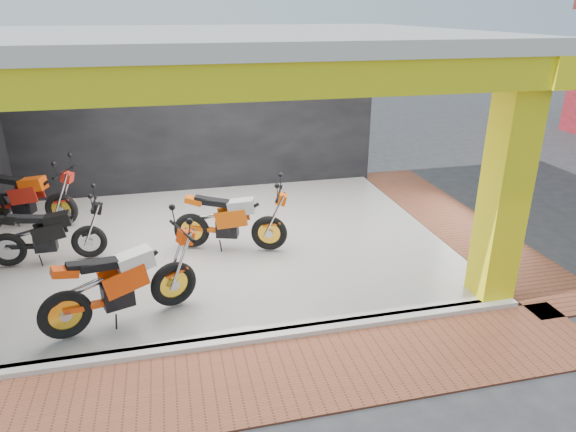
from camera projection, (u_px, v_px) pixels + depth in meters
name	position (u px, v px, depth m)	size (l,w,h in m)	color
ground	(231.00, 302.00, 7.55)	(80.00, 80.00, 0.00)	#2D2D30
showroom_floor	(217.00, 243.00, 9.33)	(8.00, 6.00, 0.10)	silver
showroom_ceiling	(205.00, 37.00, 8.00)	(8.40, 6.40, 0.20)	beige
back_wall	(198.00, 118.00, 11.49)	(8.20, 0.20, 3.50)	black
corner_column	(506.00, 187.00, 7.02)	(0.50, 0.50, 3.50)	yellow
header_beam_front	(230.00, 81.00, 5.41)	(8.40, 0.30, 0.40)	yellow
header_beam_right	(436.00, 53.00, 8.97)	(0.30, 6.40, 0.40)	yellow
floor_kerb	(241.00, 340.00, 6.61)	(8.00, 0.20, 0.10)	silver
paver_front	(251.00, 382.00, 5.92)	(9.00, 1.40, 0.03)	brown
paver_right	(454.00, 222.00, 10.37)	(1.40, 7.00, 0.03)	brown
moto_hero	(172.00, 263.00, 7.02)	(2.20, 0.82, 1.35)	#F4420A
moto_row_a	(269.00, 217.00, 8.70)	(2.09, 0.78, 1.28)	#DE5209
moto_row_b	(87.00, 226.00, 8.45)	(1.92, 0.71, 1.17)	black
moto_row_c	(59.00, 194.00, 9.71)	(2.17, 0.80, 1.32)	red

